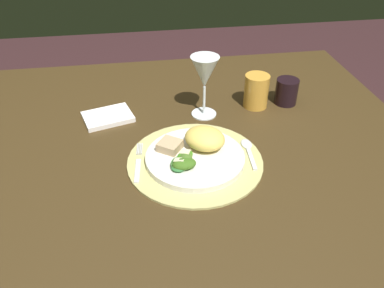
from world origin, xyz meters
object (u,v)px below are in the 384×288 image
object	(u,v)px
fork	(138,164)
spoon	(248,148)
wine_glass	(205,74)
amber_tumbler	(256,91)
dinner_plate	(195,158)
dark_tumbler	(287,91)
dining_table	(180,177)
napkin	(108,117)

from	to	relation	value
fork	spoon	world-z (taller)	spoon
wine_glass	amber_tumbler	world-z (taller)	wine_glass
dinner_plate	dark_tumbler	world-z (taller)	dark_tumbler
spoon	amber_tumbler	xyz separation A→B (m)	(0.08, 0.22, 0.04)
dining_table	napkin	distance (m)	0.27
wine_glass	dark_tumbler	world-z (taller)	wine_glass
dinner_plate	wine_glass	xyz separation A→B (m)	(0.06, 0.22, 0.12)
dinner_plate	napkin	bearing A→B (deg)	132.28
dinner_plate	spoon	size ratio (longest dim) A/B	1.88
spoon	dark_tumbler	distance (m)	0.29
dining_table	fork	size ratio (longest dim) A/B	8.46
dining_table	dark_tumbler	bearing A→B (deg)	23.73
spoon	napkin	distance (m)	0.42
dinner_plate	spoon	xyz separation A→B (m)	(0.14, 0.03, -0.01)
dining_table	dark_tumbler	size ratio (longest dim) A/B	16.66
dinner_plate	dark_tumbler	distance (m)	0.41
dinner_plate	napkin	world-z (taller)	dinner_plate
dining_table	spoon	xyz separation A→B (m)	(0.17, -0.07, 0.14)
dark_tumbler	napkin	bearing A→B (deg)	-178.59
dining_table	dinner_plate	world-z (taller)	dinner_plate
dining_table	amber_tumbler	xyz separation A→B (m)	(0.25, 0.15, 0.18)
wine_glass	dinner_plate	bearing A→B (deg)	-105.59
fork	napkin	size ratio (longest dim) A/B	1.14
napkin	wine_glass	bearing A→B (deg)	-3.58
wine_glass	dark_tumbler	xyz separation A→B (m)	(0.26, 0.03, -0.09)
fork	amber_tumbler	world-z (taller)	amber_tumbler
dining_table	amber_tumbler	bearing A→B (deg)	30.76
dinner_plate	fork	xyz separation A→B (m)	(-0.14, 0.00, -0.01)
spoon	wine_glass	world-z (taller)	wine_glass
dining_table	wine_glass	world-z (taller)	wine_glass
spoon	amber_tumbler	world-z (taller)	amber_tumbler
dining_table	amber_tumbler	size ratio (longest dim) A/B	12.95
fork	wine_glass	distance (m)	0.32
fork	spoon	xyz separation A→B (m)	(0.28, 0.02, -0.00)
dark_tumbler	spoon	bearing A→B (deg)	-128.56
dinner_plate	dark_tumbler	bearing A→B (deg)	38.06
dining_table	spoon	world-z (taller)	spoon
dark_tumbler	fork	bearing A→B (deg)	-151.67
dark_tumbler	wine_glass	bearing A→B (deg)	-173.27
fork	dark_tumbler	distance (m)	0.53
wine_glass	dark_tumbler	bearing A→B (deg)	6.73
fork	dark_tumbler	xyz separation A→B (m)	(0.46, 0.25, 0.03)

